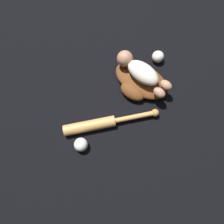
# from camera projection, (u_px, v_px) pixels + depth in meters

# --- Properties ---
(ground_plane) EXTENTS (6.00, 6.00, 0.00)m
(ground_plane) POSITION_uv_depth(u_px,v_px,m) (138.00, 79.00, 1.33)
(ground_plane) COLOR black
(baseball_glove) EXTENTS (0.39, 0.32, 0.07)m
(baseball_glove) POSITION_uv_depth(u_px,v_px,m) (140.00, 82.00, 1.28)
(baseball_glove) COLOR brown
(baseball_glove) RESTS_ON ground
(baby_figure) EXTENTS (0.36, 0.19, 0.09)m
(baby_figure) POSITION_uv_depth(u_px,v_px,m) (141.00, 71.00, 1.22)
(baby_figure) COLOR silver
(baby_figure) RESTS_ON baseball_glove
(baseball_bat) EXTENTS (0.22, 0.52, 0.06)m
(baseball_bat) POSITION_uv_depth(u_px,v_px,m) (100.00, 124.00, 1.20)
(baseball_bat) COLOR tan
(baseball_bat) RESTS_ON ground
(baseball) EXTENTS (0.07, 0.07, 0.07)m
(baseball) POSITION_uv_depth(u_px,v_px,m) (81.00, 145.00, 1.15)
(baseball) COLOR white
(baseball) RESTS_ON ground
(baseball_spare) EXTENTS (0.07, 0.07, 0.07)m
(baseball_spare) POSITION_uv_depth(u_px,v_px,m) (158.00, 57.00, 1.34)
(baseball_spare) COLOR white
(baseball_spare) RESTS_ON ground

